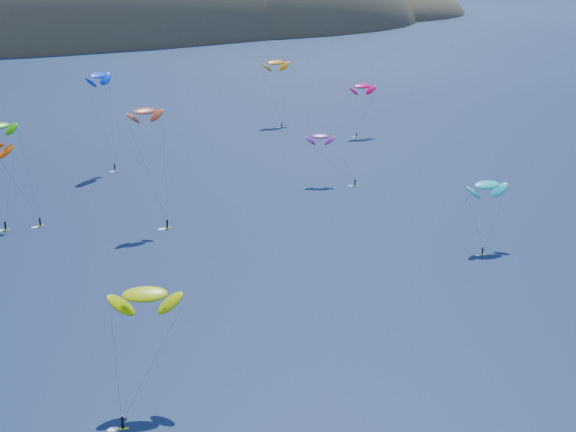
# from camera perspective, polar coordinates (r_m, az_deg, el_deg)

# --- Properties ---
(island) EXTENTS (730.00, 300.00, 210.00)m
(island) POSITION_cam_1_polar(r_m,az_deg,el_deg) (629.44, -17.19, 11.56)
(island) COLOR #3D3526
(island) RESTS_ON ground
(kitesurfer_2) EXTENTS (12.23, 12.18, 17.57)m
(kitesurfer_2) POSITION_cam_1_polar(r_m,az_deg,el_deg) (111.97, -10.14, -5.53)
(kitesurfer_2) COLOR #B1DE18
(kitesurfer_2) RESTS_ON ground
(kitesurfer_3) EXTENTS (10.50, 11.70, 24.09)m
(kitesurfer_3) POSITION_cam_1_polar(r_m,az_deg,el_deg) (190.52, -19.82, 6.03)
(kitesurfer_3) COLOR #B1DE18
(kitesurfer_3) RESTS_ON ground
(kitesurfer_4) EXTENTS (10.42, 11.58, 28.73)m
(kitesurfer_4) POSITION_cam_1_polar(r_m,az_deg,el_deg) (229.66, -13.36, 9.70)
(kitesurfer_4) COLOR #B1DE18
(kitesurfer_4) RESTS_ON ground
(kitesurfer_5) EXTENTS (9.79, 8.35, 15.39)m
(kitesurfer_5) POSITION_cam_1_polar(r_m,az_deg,el_deg) (171.40, 13.99, 2.15)
(kitesurfer_5) COLOR #B1DE18
(kitesurfer_5) RESTS_ON ground
(kitesurfer_6) EXTENTS (11.06, 11.30, 14.32)m
(kitesurfer_6) POSITION_cam_1_polar(r_m,az_deg,el_deg) (211.68, 2.32, 5.67)
(kitesurfer_6) COLOR #B1DE18
(kitesurfer_6) RESTS_ON ground
(kitesurfer_8) EXTENTS (9.57, 6.46, 18.51)m
(kitesurfer_8) POSITION_cam_1_polar(r_m,az_deg,el_deg) (267.30, 5.31, 9.18)
(kitesurfer_8) COLOR #B1DE18
(kitesurfer_8) RESTS_ON ground
(kitesurfer_9) EXTENTS (8.51, 9.76, 27.67)m
(kitesurfer_9) POSITION_cam_1_polar(r_m,az_deg,el_deg) (180.46, -10.16, 7.32)
(kitesurfer_9) COLOR #B1DE18
(kitesurfer_9) RESTS_ON ground
(kitesurfer_11) EXTENTS (10.28, 12.93, 23.66)m
(kitesurfer_11) POSITION_cam_1_polar(r_m,az_deg,el_deg) (284.60, -0.89, 10.86)
(kitesurfer_11) COLOR #B1DE18
(kitesurfer_11) RESTS_ON ground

